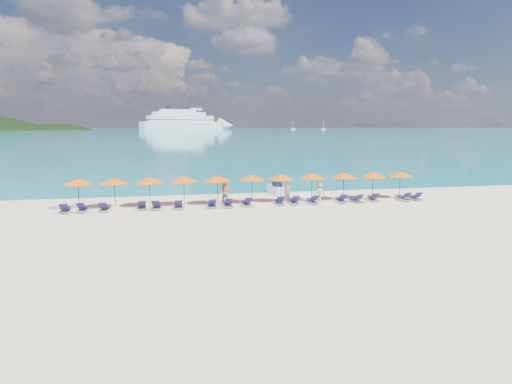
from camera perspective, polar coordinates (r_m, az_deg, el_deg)
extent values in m
plane|color=beige|center=(28.66, 1.14, -3.28)|extent=(1400.00, 1400.00, 0.00)
cube|color=#1FA9B2|center=(687.44, -10.60, 8.24)|extent=(1600.00, 1300.00, 0.01)
ellipsoid|color=black|center=(606.20, -24.77, 4.20)|extent=(162.00, 126.00, 85.50)
cube|color=white|center=(614.29, -9.76, 8.70)|extent=(116.86, 65.99, 10.72)
cone|color=white|center=(646.77, -3.98, 8.81)|extent=(30.94, 30.94, 23.58)
cube|color=white|center=(613.47, -9.97, 9.60)|extent=(93.90, 53.78, 8.57)
cube|color=white|center=(612.72, -10.17, 10.20)|extent=(73.54, 43.48, 5.36)
cube|color=white|center=(611.97, -10.37, 10.60)|extent=(50.59, 31.26, 3.75)
cube|color=black|center=(613.45, -9.97, 9.45)|extent=(95.07, 54.44, 0.96)
cube|color=black|center=(613.51, -9.98, 9.80)|extent=(92.74, 53.12, 0.96)
cylinder|color=black|center=(606.29, -11.68, 10.98)|extent=(4.72, 4.72, 5.90)
cube|color=white|center=(639.53, 8.95, 8.32)|extent=(6.37, 2.12, 1.70)
cylinder|color=white|center=(639.51, 8.96, 8.82)|extent=(0.38, 0.38, 10.61)
cube|color=white|center=(593.86, 4.97, 8.35)|extent=(5.70, 1.90, 1.52)
cylinder|color=white|center=(593.84, 4.97, 8.83)|extent=(0.34, 0.34, 9.51)
cube|color=silver|center=(38.48, 2.71, 0.37)|extent=(1.27, 2.83, 0.63)
cube|color=black|center=(38.20, 2.82, 1.00)|extent=(0.67, 1.19, 0.40)
cylinder|color=black|center=(39.04, 2.39, 1.43)|extent=(0.63, 0.12, 0.07)
imported|color=#DD9F83|center=(34.03, 4.19, 0.04)|extent=(0.63, 0.44, 1.64)
imported|color=#DD9F83|center=(32.86, -4.14, -0.04)|extent=(1.07, 0.97, 1.91)
imported|color=#DD9F83|center=(34.43, 8.45, -0.04)|extent=(1.01, 0.51, 1.52)
cylinder|color=black|center=(33.62, -22.58, -0.25)|extent=(0.05, 0.05, 2.20)
cone|color=#FF5B01|center=(33.49, -22.67, 1.30)|extent=(2.10, 2.10, 0.42)
sphere|color=black|center=(33.47, -22.69, 1.68)|extent=(0.08, 0.08, 0.08)
cylinder|color=black|center=(33.19, -18.32, -0.13)|extent=(0.05, 0.05, 2.20)
cone|color=#FF5B01|center=(33.07, -18.40, 1.45)|extent=(2.10, 2.10, 0.42)
sphere|color=black|center=(33.04, -18.41, 1.83)|extent=(0.08, 0.08, 0.08)
cylinder|color=black|center=(32.87, -13.99, -0.02)|extent=(0.05, 0.05, 2.20)
cone|color=#FF5B01|center=(32.75, -14.05, 1.57)|extent=(2.10, 2.10, 0.42)
sphere|color=black|center=(32.72, -14.07, 1.95)|extent=(0.08, 0.08, 0.08)
cylinder|color=black|center=(32.98, -9.57, 0.15)|extent=(0.05, 0.05, 2.20)
cone|color=#FF5B01|center=(32.85, -9.61, 1.73)|extent=(2.10, 2.10, 0.42)
sphere|color=black|center=(32.83, -9.62, 2.11)|extent=(0.08, 0.08, 0.08)
cylinder|color=black|center=(32.97, -5.14, 0.23)|extent=(0.05, 0.05, 2.20)
cone|color=#FF5B01|center=(32.85, -5.16, 1.82)|extent=(2.10, 2.10, 0.42)
sphere|color=black|center=(32.82, -5.17, 2.20)|extent=(0.08, 0.08, 0.08)
cylinder|color=black|center=(33.53, -0.54, 0.41)|extent=(0.05, 0.05, 2.20)
cone|color=#FF5B01|center=(33.40, -0.54, 1.97)|extent=(2.10, 2.10, 0.42)
sphere|color=black|center=(33.38, -0.54, 2.35)|extent=(0.08, 0.08, 0.08)
cylinder|color=black|center=(34.00, 3.37, 0.52)|extent=(0.05, 0.05, 2.20)
cone|color=#FF5B01|center=(33.88, 3.39, 2.06)|extent=(2.10, 2.10, 0.42)
sphere|color=black|center=(33.86, 3.39, 2.43)|extent=(0.08, 0.08, 0.08)
cylinder|color=black|center=(34.80, 7.45, 0.65)|extent=(0.05, 0.05, 2.20)
cone|color=#FF5B01|center=(34.68, 7.48, 2.16)|extent=(2.10, 2.10, 0.42)
sphere|color=black|center=(34.66, 7.48, 2.52)|extent=(0.08, 0.08, 0.08)
cylinder|color=black|center=(35.70, 11.58, 0.75)|extent=(0.05, 0.05, 2.20)
cone|color=#FF5B01|center=(35.59, 11.63, 2.22)|extent=(2.10, 2.10, 0.42)
sphere|color=black|center=(35.56, 11.64, 2.57)|extent=(0.08, 0.08, 0.08)
cylinder|color=black|center=(36.62, 15.31, 0.82)|extent=(0.05, 0.05, 2.20)
cone|color=#FF5B01|center=(36.50, 15.37, 2.25)|extent=(2.10, 2.10, 0.42)
sphere|color=black|center=(36.48, 15.38, 2.59)|extent=(0.08, 0.08, 0.08)
cylinder|color=black|center=(37.84, 18.61, 0.92)|extent=(0.05, 0.05, 2.20)
cone|color=#FF5B01|center=(37.74, 18.68, 2.30)|extent=(2.10, 2.10, 0.42)
sphere|color=black|center=(37.71, 18.70, 2.64)|extent=(0.08, 0.08, 0.08)
cube|color=silver|center=(32.75, -24.07, -2.27)|extent=(0.74, 1.74, 0.06)
cube|color=#1D1949|center=(32.97, -24.02, -1.92)|extent=(0.63, 1.14, 0.04)
cube|color=#1D1949|center=(32.15, -24.26, -1.74)|extent=(0.59, 0.57, 0.43)
cube|color=silver|center=(32.68, -22.08, -2.18)|extent=(0.71, 1.73, 0.06)
cube|color=#1D1949|center=(32.89, -21.99, -1.82)|extent=(0.61, 1.13, 0.04)
cube|color=#1D1949|center=(32.08, -22.36, -1.64)|extent=(0.58, 0.57, 0.43)
cube|color=silver|center=(32.27, -19.53, -2.17)|extent=(0.71, 1.73, 0.06)
cube|color=#1D1949|center=(32.48, -19.46, -1.81)|extent=(0.61, 1.13, 0.04)
cube|color=#1D1949|center=(31.66, -19.77, -1.63)|extent=(0.58, 0.57, 0.43)
cube|color=silver|center=(32.15, -14.96, -1.99)|extent=(0.76, 1.74, 0.06)
cube|color=#1D1949|center=(32.37, -14.98, -1.63)|extent=(0.64, 1.14, 0.04)
cube|color=#1D1949|center=(31.54, -14.98, -1.44)|extent=(0.59, 0.58, 0.43)
cube|color=silver|center=(31.99, -13.09, -1.97)|extent=(0.76, 1.74, 0.06)
cube|color=#1D1949|center=(32.21, -13.05, -1.61)|extent=(0.64, 1.14, 0.04)
cube|color=#1D1949|center=(31.38, -13.24, -1.43)|extent=(0.59, 0.58, 0.43)
cube|color=silver|center=(31.79, -10.29, -1.95)|extent=(0.63, 1.70, 0.06)
cube|color=#1D1949|center=(32.01, -10.31, -1.59)|extent=(0.56, 1.10, 0.04)
cube|color=#1D1949|center=(31.18, -10.31, -1.40)|extent=(0.55, 0.54, 0.43)
cube|color=silver|center=(31.90, -5.92, -1.82)|extent=(0.62, 1.70, 0.06)
cube|color=#1D1949|center=(32.12, -5.96, -1.46)|extent=(0.55, 1.10, 0.04)
cube|color=#1D1949|center=(31.29, -5.84, -1.27)|extent=(0.55, 0.54, 0.43)
cube|color=silver|center=(32.06, -3.80, -1.74)|extent=(0.64, 1.71, 0.06)
cube|color=#1D1949|center=(32.27, -3.86, -1.38)|extent=(0.56, 1.11, 0.04)
cube|color=#1D1949|center=(31.45, -3.67, -1.19)|extent=(0.56, 0.54, 0.43)
cube|color=silver|center=(32.43, -1.28, -1.60)|extent=(0.76, 1.75, 0.06)
cube|color=#1D1949|center=(32.64, -1.39, -1.24)|extent=(0.64, 1.14, 0.04)
cube|color=#1D1949|center=(31.84, -1.04, -1.04)|extent=(0.59, 0.58, 0.43)
cube|color=silver|center=(33.04, 3.08, -1.41)|extent=(0.70, 1.73, 0.06)
cube|color=#1D1949|center=(33.25, 3.00, -1.07)|extent=(0.60, 1.12, 0.04)
cube|color=#1D1949|center=(32.44, 3.28, -0.87)|extent=(0.57, 0.56, 0.43)
cube|color=silver|center=(33.32, 5.01, -1.35)|extent=(0.68, 1.72, 0.06)
cube|color=#1D1949|center=(33.52, 4.88, -1.00)|extent=(0.59, 1.12, 0.04)
cube|color=#1D1949|center=(32.73, 5.31, -0.81)|extent=(0.57, 0.55, 0.43)
cube|color=silver|center=(33.65, 7.49, -1.29)|extent=(0.71, 1.73, 0.06)
cube|color=#1D1949|center=(33.85, 7.34, -0.95)|extent=(0.61, 1.13, 0.04)
cube|color=#1D1949|center=(33.08, 7.85, -0.75)|extent=(0.58, 0.57, 0.43)
cube|color=silver|center=(34.55, 11.24, -1.12)|extent=(0.77, 1.75, 0.06)
cube|color=#1D1949|center=(34.76, 11.13, -0.79)|extent=(0.65, 1.14, 0.04)
cube|color=#1D1949|center=(33.97, 11.53, -0.60)|extent=(0.60, 0.58, 0.43)
cube|color=silver|center=(34.74, 13.16, -1.13)|extent=(0.75, 1.74, 0.06)
cube|color=#1D1949|center=(34.93, 12.97, -0.80)|extent=(0.63, 1.14, 0.04)
cube|color=#1D1949|center=(34.20, 13.62, -0.60)|extent=(0.59, 0.58, 0.43)
cube|color=silver|center=(35.69, 15.26, -0.94)|extent=(0.76, 1.75, 0.06)
cube|color=#1D1949|center=(35.89, 15.13, -0.63)|extent=(0.64, 1.14, 0.04)
cube|color=#1D1949|center=(35.12, 15.61, -0.44)|extent=(0.59, 0.58, 0.43)
cube|color=silver|center=(36.73, 18.96, -0.84)|extent=(0.74, 1.74, 0.06)
cube|color=#1D1949|center=(36.91, 18.76, -0.54)|extent=(0.63, 1.14, 0.04)
cube|color=#1D1949|center=(36.22, 19.48, -0.34)|extent=(0.59, 0.57, 0.43)
cube|color=silver|center=(37.23, 20.36, -0.79)|extent=(0.63, 1.70, 0.06)
cube|color=#1D1949|center=(37.42, 20.18, -0.49)|extent=(0.55, 1.10, 0.04)
cube|color=#1D1949|center=(36.71, 20.84, -0.30)|extent=(0.55, 0.54, 0.43)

